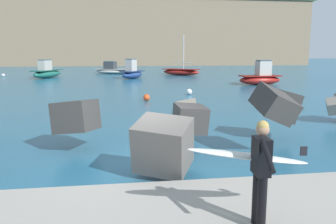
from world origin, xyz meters
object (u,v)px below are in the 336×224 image
(boat_mid_left, at_px, (261,77))
(boat_mid_right, at_px, (47,72))
(boat_far_left, at_px, (132,73))
(mooring_buoy_outer, at_px, (3,75))
(boat_mid_centre, at_px, (112,70))
(mooring_buoy_middle, at_px, (189,92))
(surfer_with_board, at_px, (257,164))
(mooring_buoy_inner, at_px, (147,97))
(boat_far_centre, at_px, (181,72))

(boat_mid_left, bearing_deg, boat_mid_right, 150.11)
(boat_far_left, bearing_deg, mooring_buoy_outer, 161.89)
(boat_mid_centre, distance_m, mooring_buoy_middle, 28.48)
(surfer_with_board, bearing_deg, mooring_buoy_outer, 112.04)
(boat_mid_right, bearing_deg, mooring_buoy_inner, -64.93)
(boat_mid_right, height_order, mooring_buoy_outer, boat_mid_right)
(boat_mid_right, relative_size, mooring_buoy_inner, 13.31)
(boat_mid_right, xyz_separation_m, mooring_buoy_middle, (14.20, -20.12, -0.51))
(mooring_buoy_inner, bearing_deg, boat_far_left, 90.29)
(mooring_buoy_middle, bearing_deg, mooring_buoy_outer, 131.52)
(surfer_with_board, distance_m, boat_mid_right, 41.46)
(boat_far_left, xyz_separation_m, mooring_buoy_outer, (-16.82, 5.50, -0.52))
(mooring_buoy_middle, bearing_deg, boat_mid_left, 39.03)
(boat_mid_left, bearing_deg, boat_far_centre, 107.54)
(mooring_buoy_middle, bearing_deg, boat_far_centre, 81.13)
(boat_mid_centre, bearing_deg, surfer_with_board, -86.28)
(surfer_with_board, bearing_deg, mooring_buoy_middle, 81.29)
(mooring_buoy_middle, distance_m, mooring_buoy_outer, 30.72)
(boat_mid_centre, bearing_deg, boat_mid_left, -54.65)
(boat_far_centre, bearing_deg, mooring_buoy_outer, 179.93)
(surfer_with_board, height_order, boat_far_centre, boat_far_centre)
(boat_far_left, bearing_deg, boat_mid_centre, 104.09)
(boat_mid_left, bearing_deg, surfer_with_board, -113.52)
(boat_far_centre, bearing_deg, boat_far_left, -142.50)
(mooring_buoy_outer, bearing_deg, surfer_with_board, -67.96)
(mooring_buoy_middle, bearing_deg, boat_mid_right, 125.21)
(mooring_buoy_inner, bearing_deg, boat_mid_right, 115.07)
(boat_mid_centre, bearing_deg, boat_far_centre, -26.48)
(boat_mid_left, height_order, boat_far_centre, boat_far_centre)
(boat_mid_left, xyz_separation_m, boat_far_left, (-12.17, 10.50, 0.00))
(surfer_with_board, distance_m, mooring_buoy_middle, 20.06)
(mooring_buoy_inner, xyz_separation_m, mooring_buoy_outer, (-16.92, 25.88, 0.00))
(mooring_buoy_middle, bearing_deg, mooring_buoy_inner, -140.05)
(boat_far_left, height_order, mooring_buoy_middle, boat_far_left)
(boat_mid_centre, distance_m, mooring_buoy_inner, 30.81)
(boat_mid_right, distance_m, boat_far_centre, 18.01)
(boat_far_left, relative_size, mooring_buoy_outer, 9.62)
(boat_mid_centre, height_order, boat_mid_right, boat_mid_right)
(boat_mid_left, bearing_deg, boat_far_left, 139.22)
(mooring_buoy_outer, bearing_deg, boat_mid_right, -25.02)
(boat_far_centre, xyz_separation_m, mooring_buoy_outer, (-23.95, 0.03, -0.28))
(mooring_buoy_inner, bearing_deg, boat_mid_left, 39.30)
(boat_mid_left, bearing_deg, mooring_buoy_inner, -140.70)
(boat_far_centre, height_order, mooring_buoy_inner, boat_far_centre)
(boat_far_centre, height_order, mooring_buoy_middle, boat_far_centre)
(boat_mid_centre, xyz_separation_m, boat_far_centre, (9.72, -4.84, -0.09))
(boat_mid_centre, relative_size, mooring_buoy_outer, 13.69)
(boat_mid_right, height_order, boat_far_left, boat_far_left)
(boat_mid_left, relative_size, mooring_buoy_middle, 9.81)
(boat_mid_right, distance_m, boat_far_left, 10.98)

